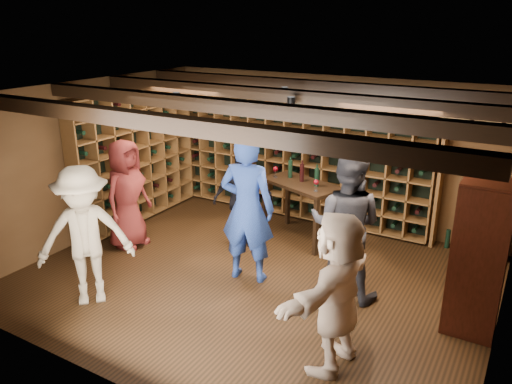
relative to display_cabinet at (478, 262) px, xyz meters
The scene contains 13 objects.
ground 2.85m from the display_cabinet, behind, with size 6.00×6.00×0.00m, color black.
room_shell 3.14m from the display_cabinet, behind, with size 6.00×6.00×6.00m.
wine_rack_back 3.89m from the display_cabinet, 146.67° to the left, with size 4.65×0.30×2.20m.
wine_rack_left 5.59m from the display_cabinet, behind, with size 0.30×2.65×2.20m.
crate_shelf 2.26m from the display_cabinet, 98.20° to the left, with size 1.20×0.32×2.07m.
display_cabinet is the anchor object (origin of this frame).
man_blue_shirt 2.82m from the display_cabinet, behind, with size 0.73×0.48×2.01m, color navy.
man_grey_suit 1.53m from the display_cabinet, behind, with size 0.93×0.72×1.90m, color black.
guest_red_floral 4.93m from the display_cabinet, behind, with size 0.83×0.54×1.69m, color maroon.
guest_woman_black 3.44m from the display_cabinet, 169.97° to the left, with size 0.91×0.38×1.56m, color black.
guest_khaki 4.54m from the display_cabinet, 157.56° to the right, with size 1.14×0.66×1.76m, color #84755B.
guest_beige 1.75m from the display_cabinet, 129.35° to the right, with size 1.56×0.50×1.68m, color #BFA68C.
tasting_table 3.03m from the display_cabinet, 154.74° to the left, with size 1.39×1.01×1.23m.
Camera 1 is at (3.08, -5.24, 3.37)m, focal length 35.00 mm.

